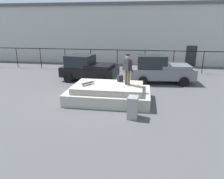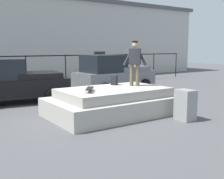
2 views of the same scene
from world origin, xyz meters
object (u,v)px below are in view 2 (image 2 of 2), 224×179
(backpack, at_px, (114,80))
(car_black_pickup_near, at_px, (14,81))
(car_grey_pickup_mid, at_px, (113,74))
(skateboarder, at_px, (135,60))
(utility_box, at_px, (185,105))
(skateboard, at_px, (90,89))

(backpack, bearing_deg, car_black_pickup_near, 89.78)
(car_grey_pickup_mid, bearing_deg, skateboarder, -114.91)
(skateboarder, bearing_deg, car_black_pickup_near, 129.01)
(skateboarder, relative_size, car_grey_pickup_mid, 0.36)
(utility_box, bearing_deg, skateboard, 149.41)
(skateboard, height_order, car_black_pickup_near, car_black_pickup_near)
(skateboard, relative_size, car_grey_pickup_mid, 0.17)
(utility_box, bearing_deg, car_grey_pickup_mid, 80.82)
(skateboarder, xyz_separation_m, car_black_pickup_near, (-3.22, 3.97, -0.92))
(skateboarder, relative_size, utility_box, 1.65)
(skateboard, height_order, utility_box, skateboard)
(backpack, relative_size, car_grey_pickup_mid, 0.08)
(skateboarder, height_order, backpack, skateboarder)
(skateboard, distance_m, car_grey_pickup_mid, 6.00)
(backpack, bearing_deg, skateboarder, -94.83)
(skateboarder, bearing_deg, skateboard, -172.09)
(car_grey_pickup_mid, distance_m, utility_box, 6.41)
(skateboard, relative_size, utility_box, 0.78)
(car_black_pickup_near, bearing_deg, utility_box, -58.72)
(skateboarder, distance_m, backpack, 1.09)
(car_black_pickup_near, bearing_deg, skateboard, -74.74)
(backpack, relative_size, utility_box, 0.37)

